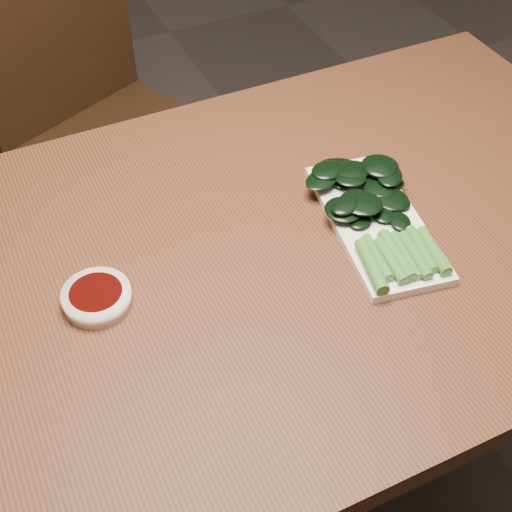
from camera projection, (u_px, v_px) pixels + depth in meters
name	position (u px, v px, depth m)	size (l,w,h in m)	color
ground	(250.00, 488.00, 1.59)	(6.00, 6.00, 0.00)	#2D2B2B
table	(248.00, 286.00, 1.10)	(1.40, 0.80, 0.75)	#4D2816
chair_far	(100.00, 119.00, 1.74)	(0.57, 0.57, 0.89)	black
sauce_bowl	(97.00, 297.00, 0.98)	(0.09, 0.09, 0.02)	white
serving_plate	(376.00, 222.00, 1.09)	(0.18, 0.31, 0.01)	white
gai_lan	(373.00, 205.00, 1.09)	(0.18, 0.31, 0.03)	#3E832D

